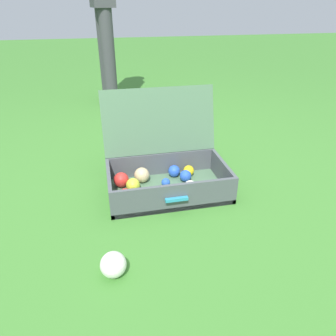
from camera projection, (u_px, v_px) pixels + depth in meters
The scene contains 3 objects.
ground_plane at pixel (163, 187), 1.72m from camera, with size 16.00×16.00×0.00m, color #3D7A2D.
open_suitcase at pixel (165, 169), 1.68m from camera, with size 0.62×0.49×0.50m.
stray_ball_on_grass at pixel (113, 265), 1.15m from camera, with size 0.10×0.10×0.10m, color white.
Camera 1 is at (-0.28, -1.44, 0.91)m, focal length 33.42 mm.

